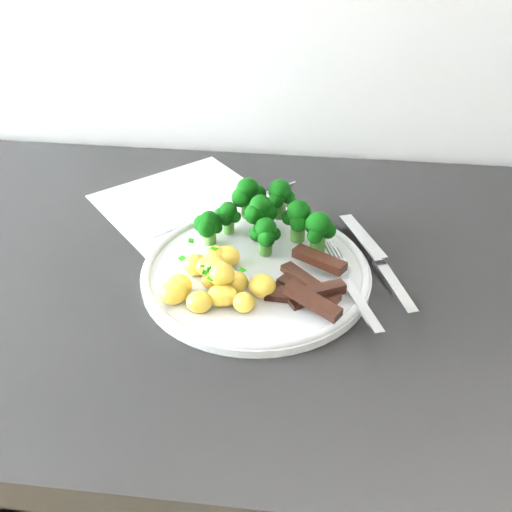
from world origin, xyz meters
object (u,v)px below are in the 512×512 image
(recipe_paper, at_px, (205,219))
(broccoli, at_px, (266,214))
(beef_strips, at_px, (309,287))
(fork, at_px, (353,289))
(knife, at_px, (385,271))
(counter, at_px, (293,502))
(plate, at_px, (256,271))
(potatoes, at_px, (213,278))

(recipe_paper, relative_size, broccoli, 2.12)
(recipe_paper, height_order, beef_strips, beef_strips)
(fork, relative_size, knife, 0.86)
(counter, xyz_separation_m, plate, (-0.06, -0.01, 0.48))
(beef_strips, xyz_separation_m, fork, (0.05, 0.01, -0.00))
(counter, height_order, plate, plate)
(counter, relative_size, broccoli, 14.30)
(plate, relative_size, fork, 1.66)
(broccoli, height_order, beef_strips, broccoli)
(recipe_paper, bearing_deg, potatoes, -75.77)
(knife, bearing_deg, fork, -128.61)
(counter, height_order, fork, fork)
(counter, relative_size, potatoes, 19.82)
(recipe_paper, relative_size, potatoes, 2.94)
(recipe_paper, height_order, knife, knife)
(recipe_paper, distance_m, fork, 0.25)
(knife, bearing_deg, broccoli, 160.45)
(beef_strips, xyz_separation_m, knife, (0.09, 0.05, -0.01))
(recipe_paper, distance_m, knife, 0.26)
(recipe_paper, distance_m, beef_strips, 0.22)
(counter, xyz_separation_m, recipe_paper, (-0.14, 0.11, 0.47))
(plate, relative_size, broccoli, 1.55)
(potatoes, height_order, beef_strips, potatoes)
(broccoli, relative_size, beef_strips, 1.39)
(counter, bearing_deg, broccoli, 132.46)
(plate, distance_m, fork, 0.12)
(fork, xyz_separation_m, knife, (0.04, 0.05, -0.01))
(counter, distance_m, recipe_paper, 0.51)
(recipe_paper, bearing_deg, beef_strips, -46.77)
(counter, bearing_deg, potatoes, -155.16)
(counter, relative_size, recipe_paper, 6.74)
(counter, xyz_separation_m, knife, (0.09, 0.01, 0.48))
(broccoli, relative_size, fork, 1.07)
(plate, relative_size, beef_strips, 2.15)
(potatoes, bearing_deg, recipe_paper, 104.23)
(beef_strips, height_order, fork, beef_strips)
(counter, bearing_deg, recipe_paper, 142.34)
(fork, bearing_deg, recipe_paper, 142.39)
(potatoes, height_order, fork, potatoes)
(broccoli, xyz_separation_m, beef_strips, (0.06, -0.11, -0.03))
(broccoli, relative_size, knife, 0.92)
(plate, bearing_deg, broccoli, 86.31)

